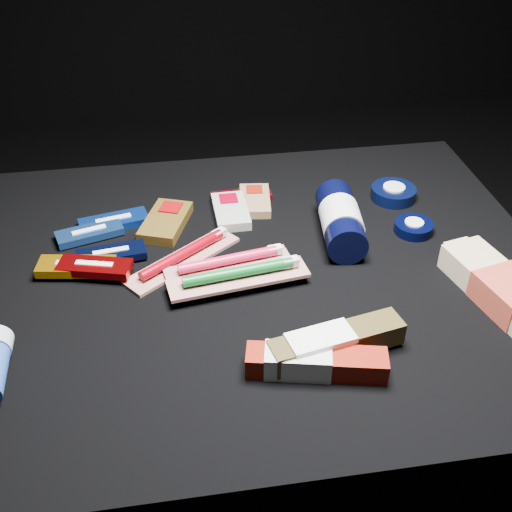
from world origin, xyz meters
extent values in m
plane|color=black|center=(0.00, 0.00, 0.00)|extent=(3.00, 3.00, 0.00)
cube|color=black|center=(0.00, 0.00, 0.20)|extent=(0.98, 0.78, 0.40)
cube|color=#1139A3|center=(-0.21, 0.17, 0.41)|extent=(0.13, 0.07, 0.01)
cube|color=silver|center=(-0.21, 0.17, 0.41)|extent=(0.06, 0.02, 0.02)
cube|color=#224F9C|center=(-0.25, 0.13, 0.41)|extent=(0.12, 0.07, 0.01)
cube|color=white|center=(-0.25, 0.13, 0.41)|extent=(0.06, 0.03, 0.01)
cube|color=black|center=(-0.21, 0.06, 0.41)|extent=(0.12, 0.06, 0.01)
cube|color=white|center=(-0.21, 0.06, 0.41)|extent=(0.06, 0.02, 0.01)
cube|color=orange|center=(-0.27, 0.03, 0.41)|extent=(0.13, 0.06, 0.01)
cube|color=beige|center=(-0.27, 0.03, 0.42)|extent=(0.06, 0.02, 0.02)
cube|color=#7B0507|center=(-0.24, 0.02, 0.42)|extent=(0.12, 0.07, 0.01)
cube|color=white|center=(-0.24, 0.02, 0.42)|extent=(0.06, 0.03, 0.01)
cube|color=#4B3911|center=(-0.12, 0.15, 0.41)|extent=(0.10, 0.13, 0.02)
cube|color=maroon|center=(-0.11, 0.18, 0.41)|extent=(0.05, 0.05, 0.02)
cube|color=#AAA9A2|center=(-0.01, 0.17, 0.41)|extent=(0.06, 0.11, 0.02)
cube|color=maroon|center=(-0.01, 0.19, 0.41)|extent=(0.03, 0.03, 0.02)
cube|color=olive|center=(0.04, 0.20, 0.41)|extent=(0.07, 0.11, 0.02)
cube|color=maroon|center=(0.05, 0.22, 0.41)|extent=(0.03, 0.03, 0.02)
cube|color=maroon|center=(0.02, 0.22, 0.41)|extent=(0.11, 0.04, 0.01)
cube|color=#8D5E04|center=(0.04, 0.22, 0.41)|extent=(0.05, 0.04, 0.01)
cylinder|color=black|center=(0.17, 0.07, 0.43)|extent=(0.08, 0.17, 0.07)
cylinder|color=silver|center=(0.17, 0.07, 0.43)|extent=(0.08, 0.08, 0.07)
cylinder|color=black|center=(0.18, 0.16, 0.43)|extent=(0.03, 0.02, 0.02)
cube|color=black|center=(0.18, 0.18, 0.43)|extent=(0.02, 0.03, 0.01)
cylinder|color=black|center=(0.30, 0.18, 0.41)|extent=(0.08, 0.08, 0.02)
cylinder|color=silver|center=(0.30, 0.18, 0.41)|extent=(0.04, 0.04, 0.03)
cylinder|color=black|center=(0.30, 0.07, 0.41)|extent=(0.07, 0.07, 0.02)
cylinder|color=silver|center=(0.30, 0.07, 0.41)|extent=(0.03, 0.03, 0.02)
cube|color=#D0B88E|center=(0.36, -0.13, 0.42)|extent=(0.11, 0.21, 0.04)
cube|color=#B64430|center=(0.36, -0.15, 0.42)|extent=(0.09, 0.11, 0.04)
cube|color=#D0B88E|center=(0.34, -0.03, 0.42)|extent=(0.05, 0.03, 0.03)
cube|color=#BAB3AC|center=(-0.10, 0.04, 0.40)|extent=(0.20, 0.16, 0.01)
cylinder|color=#7D000C|center=(-0.10, 0.04, 0.42)|extent=(0.14, 0.11, 0.02)
cube|color=silver|center=(-0.04, 0.09, 0.42)|extent=(0.03, 0.02, 0.01)
cube|color=#BCB4AF|center=(-0.03, 0.00, 0.41)|extent=(0.21, 0.08, 0.01)
cylinder|color=#C8173F|center=(-0.03, 0.00, 0.42)|extent=(0.16, 0.04, 0.02)
cube|color=white|center=(0.05, 0.02, 0.42)|extent=(0.02, 0.02, 0.01)
cube|color=silver|center=(-0.02, -0.04, 0.42)|extent=(0.22, 0.08, 0.01)
cylinder|color=#0B571D|center=(-0.02, -0.04, 0.43)|extent=(0.17, 0.04, 0.02)
cube|color=silver|center=(0.06, -0.03, 0.43)|extent=(0.03, 0.02, 0.01)
cube|color=maroon|center=(0.06, -0.23, 0.42)|extent=(0.19, 0.08, 0.03)
cube|color=silver|center=(0.03, -0.23, 0.42)|extent=(0.09, 0.06, 0.04)
cube|color=#3A2E12|center=(0.09, -0.20, 0.42)|extent=(0.19, 0.08, 0.03)
cube|color=silver|center=(0.07, -0.21, 0.42)|extent=(0.10, 0.06, 0.04)
camera|label=1|loc=(-0.11, -0.80, 1.02)|focal=45.00mm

